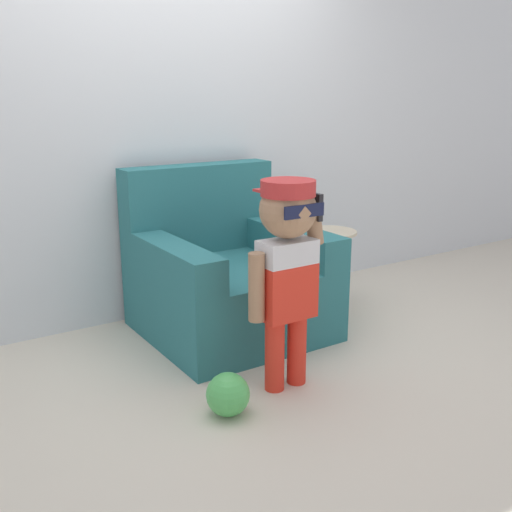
{
  "coord_description": "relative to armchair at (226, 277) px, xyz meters",
  "views": [
    {
      "loc": [
        -1.63,
        -2.8,
        1.42
      ],
      "look_at": [
        0.06,
        -0.22,
        0.58
      ],
      "focal_mm": 42.0,
      "sensor_mm": 36.0,
      "label": 1
    }
  ],
  "objects": [
    {
      "name": "toy_ball",
      "position": [
        -0.52,
        -0.89,
        -0.23
      ],
      "size": [
        0.2,
        0.2,
        0.2
      ],
      "color": "#4CB256",
      "rests_on": "ground_plane"
    },
    {
      "name": "side_table",
      "position": [
        0.74,
        -0.09,
        -0.01
      ],
      "size": [
        0.35,
        0.35,
        0.55
      ],
      "color": "beige",
      "rests_on": "ground_plane"
    },
    {
      "name": "person_child",
      "position": [
        -0.14,
        -0.81,
        0.36
      ],
      "size": [
        0.42,
        0.32,
        1.04
      ],
      "color": "red",
      "rests_on": "ground_plane"
    },
    {
      "name": "ground_plane",
      "position": [
        -0.13,
        -0.22,
        -0.33
      ],
      "size": [
        10.0,
        10.0,
        0.0
      ],
      "primitive_type": "plane",
      "color": "beige"
    },
    {
      "name": "wall_back",
      "position": [
        -0.13,
        0.52,
        0.97
      ],
      "size": [
        10.0,
        0.05,
        2.6
      ],
      "color": "silver",
      "rests_on": "ground_plane"
    },
    {
      "name": "armchair",
      "position": [
        0.0,
        0.0,
        0.0
      ],
      "size": [
        1.0,
        1.0,
        0.99
      ],
      "color": "#286B70",
      "rests_on": "ground_plane"
    }
  ]
}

